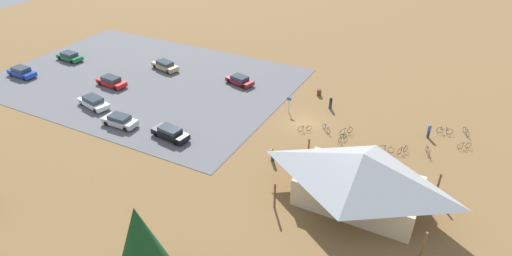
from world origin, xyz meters
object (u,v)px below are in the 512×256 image
(bicycle_orange_front_row, at_px, (428,152))
(car_green_aisle_side, at_px, (70,56))
(car_blue_end_stall, at_px, (22,72))
(car_tan_back_corner, at_px, (165,65))
(visitor_by_pavilion, at_px, (331,102))
(visitor_crossing_yard, at_px, (273,154))
(bicycle_yellow_by_bin, at_px, (464,146))
(car_silver_near_entry, at_px, (120,121))
(bicycle_green_near_porch, at_px, (342,138))
(visitor_at_bikes, at_px, (429,131))
(bicycle_teal_back_row, at_px, (466,132))
(car_red_far_end, at_px, (111,81))
(bicycle_black_yard_front, at_px, (445,131))
(pine_west, at_px, (140,240))
(lot_sign, at_px, (289,103))
(bicycle_red_lone_west, at_px, (402,150))
(bicycle_white_lone_east, at_px, (346,131))
(bicycle_silver_mid_cluster, at_px, (387,149))
(bike_pavilion, at_px, (360,176))
(bicycle_blue_edge_north, at_px, (326,129))
(car_white_mid_lot, at_px, (93,102))
(car_black_second_row, at_px, (170,133))
(bicycle_purple_near_sign, at_px, (305,128))
(trash_bin, at_px, (319,93))

(bicycle_orange_front_row, height_order, car_green_aisle_side, car_green_aisle_side)
(car_blue_end_stall, bearing_deg, car_tan_back_corner, -145.67)
(visitor_by_pavilion, height_order, visitor_crossing_yard, visitor_crossing_yard)
(bicycle_yellow_by_bin, bearing_deg, bicycle_orange_front_row, 43.02)
(car_green_aisle_side, relative_size, car_silver_near_entry, 1.04)
(bicycle_green_near_porch, distance_m, visitor_at_bikes, 10.14)
(bicycle_orange_front_row, bearing_deg, car_blue_end_stall, 6.65)
(bicycle_teal_back_row, xyz_separation_m, visitor_at_bikes, (3.88, 2.64, 0.53))
(car_red_far_end, bearing_deg, bicycle_black_yard_front, -169.19)
(pine_west, xyz_separation_m, car_red_far_end, (27.51, -24.92, -4.37))
(lot_sign, bearing_deg, car_red_far_end, 10.29)
(bicycle_red_lone_west, bearing_deg, lot_sign, -10.12)
(bicycle_teal_back_row, distance_m, bicycle_white_lone_east, 14.04)
(pine_west, xyz_separation_m, bicycle_silver_mid_cluster, (-11.45, -26.30, -4.74))
(bike_pavilion, xyz_separation_m, visitor_crossing_yard, (9.80, -2.38, -2.23))
(bicycle_green_near_porch, relative_size, visitor_at_bikes, 0.99)
(bicycle_black_yard_front, distance_m, car_silver_near_entry, 38.81)
(visitor_crossing_yard, bearing_deg, car_green_aisle_side, -13.64)
(bicycle_blue_edge_north, relative_size, car_red_far_end, 0.29)
(bicycle_black_yard_front, bearing_deg, car_white_mid_lot, 18.92)
(car_black_second_row, bearing_deg, car_blue_end_stall, -6.83)
(bicycle_teal_back_row, bearing_deg, car_blue_end_stall, 12.12)
(bicycle_red_lone_west, relative_size, visitor_by_pavilion, 0.84)
(lot_sign, height_order, car_red_far_end, lot_sign)
(bicycle_purple_near_sign, height_order, car_black_second_row, car_black_second_row)
(car_black_second_row, bearing_deg, car_green_aisle_side, -21.54)
(bicycle_black_yard_front, bearing_deg, bicycle_teal_back_row, -158.97)
(bicycle_red_lone_west, distance_m, bicycle_teal_back_row, 9.36)
(car_black_second_row, distance_m, car_blue_end_stall, 30.67)
(bicycle_yellow_by_bin, bearing_deg, car_tan_back_corner, -2.76)
(bicycle_blue_edge_north, bearing_deg, bicycle_white_lone_east, -165.27)
(car_green_aisle_side, bearing_deg, bicycle_blue_edge_north, 177.87)
(visitor_by_pavilion, bearing_deg, car_red_far_end, 15.02)
(pine_west, bearing_deg, car_blue_end_stall, -26.84)
(car_black_second_row, xyz_separation_m, visitor_by_pavilion, (-14.04, -15.48, 0.16))
(bicycle_blue_edge_north, distance_m, car_blue_end_stall, 46.35)
(bike_pavilion, distance_m, bicycle_silver_mid_cluster, 10.14)
(bike_pavilion, xyz_separation_m, pine_west, (10.85, 16.56, 1.97))
(trash_bin, distance_m, car_tan_back_corner, 24.50)
(bike_pavilion, relative_size, car_tan_back_corner, 2.69)
(car_white_mid_lot, xyz_separation_m, car_silver_near_entry, (-6.46, 2.07, -0.01))
(bicycle_yellow_by_bin, bearing_deg, visitor_crossing_yard, 34.03)
(pine_west, xyz_separation_m, visitor_by_pavilion, (-2.66, -33.01, -4.21))
(pine_west, distance_m, bicycle_silver_mid_cluster, 29.07)
(car_green_aisle_side, xyz_separation_m, car_tan_back_corner, (-16.21, -4.13, 0.02))
(bicycle_orange_front_row, height_order, bicycle_blue_edge_north, bicycle_blue_edge_north)
(bicycle_silver_mid_cluster, height_order, car_black_second_row, car_black_second_row)
(car_red_far_end, bearing_deg, car_blue_end_stall, 14.63)
(car_blue_end_stall, bearing_deg, trash_bin, -160.66)
(bicycle_yellow_by_bin, height_order, car_black_second_row, car_black_second_row)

